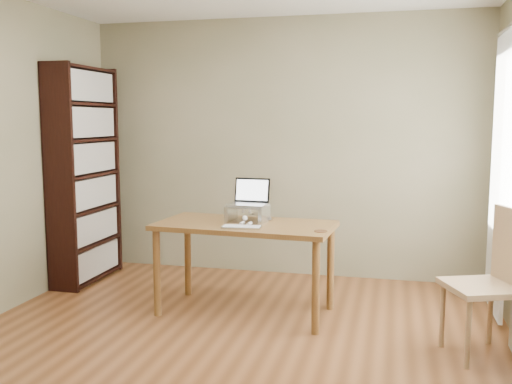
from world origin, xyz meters
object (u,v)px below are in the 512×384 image
object	(u,v)px
desk	(245,235)
keyboard	(242,227)
cat	(253,214)
chair	(495,278)
bookshelf	(85,175)
laptop	(249,198)

from	to	relation	value
desk	keyboard	xyz separation A→B (m)	(0.03, -0.22, 0.10)
cat	desk	bearing A→B (deg)	-105.99
keyboard	chair	distance (m)	1.83
bookshelf	cat	size ratio (longest dim) A/B	4.49
keyboard	cat	size ratio (longest dim) A/B	0.67
cat	chair	world-z (taller)	chair
bookshelf	keyboard	xyz separation A→B (m)	(1.81, -0.80, -0.29)
bookshelf	laptop	bearing A→B (deg)	-14.16
laptop	keyboard	world-z (taller)	laptop
desk	bookshelf	bearing A→B (deg)	166.10
bookshelf	laptop	xyz separation A→B (m)	(1.78, -0.45, -0.11)
laptop	chair	distance (m)	1.97
cat	chair	bearing A→B (deg)	-16.27
desk	cat	world-z (taller)	cat
laptop	cat	bearing A→B (deg)	-28.72
desk	cat	size ratio (longest dim) A/B	3.15
laptop	keyboard	xyz separation A→B (m)	(0.03, -0.35, -0.18)
desk	chair	distance (m)	1.90
bookshelf	cat	xyz separation A→B (m)	(1.81, -0.47, -0.24)
bookshelf	keyboard	bearing A→B (deg)	-23.91
laptop	keyboard	size ratio (longest dim) A/B	1.01
desk	chair	xyz separation A→B (m)	(1.84, -0.47, -0.11)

